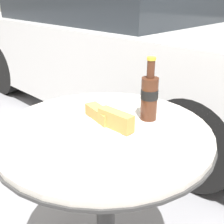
% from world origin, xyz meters
% --- Properties ---
extents(bistro_table, '(0.75, 0.75, 0.72)m').
position_xyz_m(bistro_table, '(0.00, 0.00, 0.57)').
color(bistro_table, '#333333').
rests_on(bistro_table, ground_plane).
extents(cola_bottle_left, '(0.06, 0.06, 0.23)m').
position_xyz_m(cola_bottle_left, '(0.06, 0.17, 0.81)').
color(cola_bottle_left, '#4C2819').
rests_on(cola_bottle_left, bistro_table).
extents(lunch_plate_near, '(0.24, 0.23, 0.07)m').
position_xyz_m(lunch_plate_near, '(0.00, 0.01, 0.74)').
color(lunch_plate_near, white).
rests_on(lunch_plate_near, bistro_table).
extents(parked_car, '(4.04, 1.78, 1.28)m').
position_xyz_m(parked_car, '(-1.37, 1.63, 0.61)').
color(parked_car, silver).
rests_on(parked_car, ground_plane).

